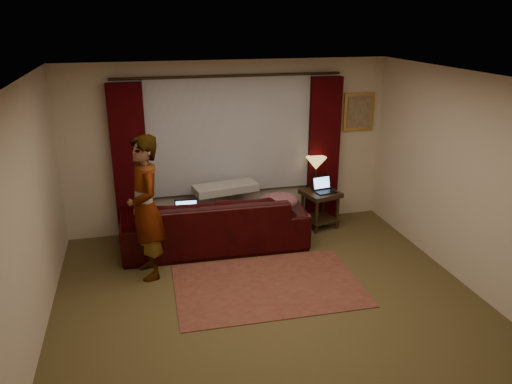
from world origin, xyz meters
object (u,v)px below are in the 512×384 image
end_table (320,209)px  laptop_table (325,185)px  laptop_sofa (187,211)px  tiffany_lamp (316,173)px  person (146,208)px  sofa (214,212)px

end_table → laptop_table: size_ratio=1.74×
laptop_table → laptop_sofa: bearing=-179.4°
tiffany_lamp → person: bearing=-157.9°
laptop_sofa → end_table: size_ratio=0.59×
laptop_sofa → laptop_table: (2.20, 0.42, 0.06)m
laptop_sofa → person: bearing=-135.7°
tiffany_lamp → person: (-2.66, -1.08, 0.07)m
laptop_sofa → end_table: 2.23m
laptop_table → person: (-2.76, -0.90, 0.22)m
end_table → tiffany_lamp: (-0.04, 0.14, 0.56)m
sofa → end_table: sofa is taller
laptop_sofa → person: size_ratio=0.19×
sofa → tiffany_lamp: tiffany_lamp is taller
sofa → laptop_table: bearing=-171.0°
laptop_sofa → laptop_table: bearing=14.6°
sofa → person: 1.24m
person → sofa: bearing=112.7°
laptop_sofa → tiffany_lamp: 2.20m
person → end_table: bearing=97.5°
laptop_sofa → sofa: bearing=28.2°
end_table → tiffany_lamp: size_ratio=1.15×
end_table → person: 2.93m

